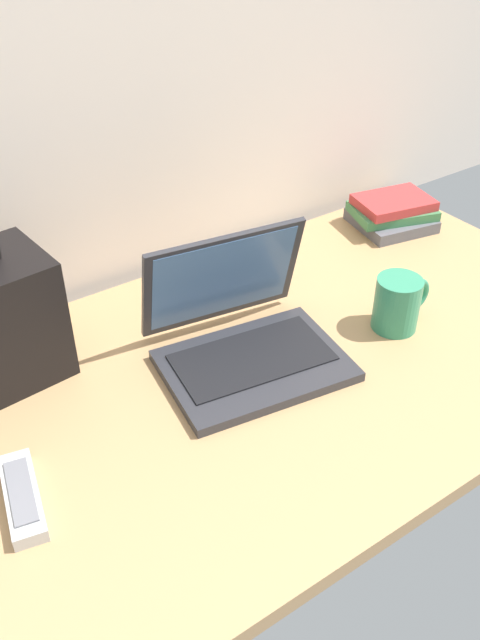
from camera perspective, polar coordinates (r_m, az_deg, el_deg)
The scene contains 5 objects.
desk at distance 1.17m, azimuth -1.27°, elevation -5.88°, with size 1.60×0.76×0.03m.
laptop at distance 1.19m, azimuth 0.35°, elevation -1.30°, with size 0.34×0.32×0.21m.
coffee_mug at distance 1.29m, azimuth 13.16°, elevation 1.43°, with size 0.13×0.09×0.10m.
remote_control_near at distance 1.02m, azimuth -17.83°, elevation -13.95°, with size 0.08×0.17×0.02m.
book_stack at distance 1.65m, azimuth 12.67°, elevation 8.78°, with size 0.21×0.19×0.07m.
Camera 1 is at (-0.48, -0.73, 0.79)m, focal length 38.07 mm.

